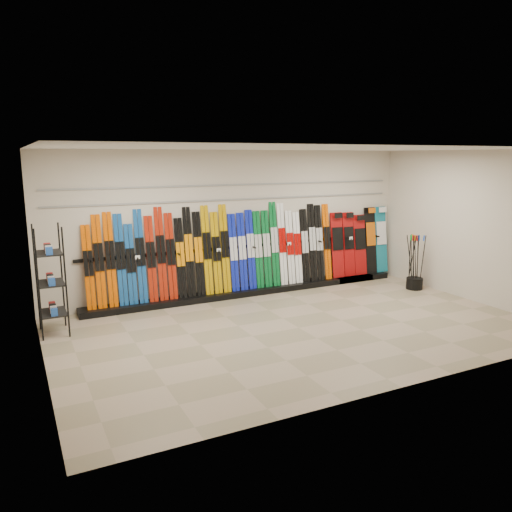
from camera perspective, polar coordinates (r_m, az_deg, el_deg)
name	(u,v)px	position (r m, az deg, el deg)	size (l,w,h in m)	color
floor	(299,328)	(8.62, 4.93, -8.18)	(8.00, 8.00, 0.00)	gray
back_wall	(238,223)	(10.43, -2.10, 3.77)	(8.00, 8.00, 0.00)	beige
left_wall	(37,264)	(7.06, -23.78, -0.88)	(5.00, 5.00, 0.00)	beige
right_wall	(472,226)	(10.87, 23.42, 3.14)	(5.00, 5.00, 0.00)	beige
ceiling	(302,148)	(8.13, 5.30, 12.18)	(8.00, 8.00, 0.00)	silver
ski_rack_base	(252,291)	(10.62, -0.45, -4.03)	(8.00, 0.40, 0.12)	black
skis	(220,252)	(10.21, -4.08, 0.49)	(5.38, 0.29, 1.80)	#DF5300
snowboards	(360,243)	(12.01, 11.81, 1.50)	(1.60, 0.24, 1.56)	#990C0C
accessory_rack	(51,280)	(8.76, -22.41, -2.57)	(0.40, 0.60, 1.80)	black
pole_bin	(414,283)	(11.53, 17.65, -3.00)	(0.36, 0.36, 0.25)	black
ski_poles	(414,262)	(11.43, 17.63, -0.62)	(0.33, 0.29, 1.18)	black
slatwall_rail_0	(238,199)	(10.36, -2.08, 6.50)	(7.60, 0.02, 0.03)	gray
slatwall_rail_1	(238,185)	(10.34, -2.09, 8.15)	(7.60, 0.02, 0.03)	gray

